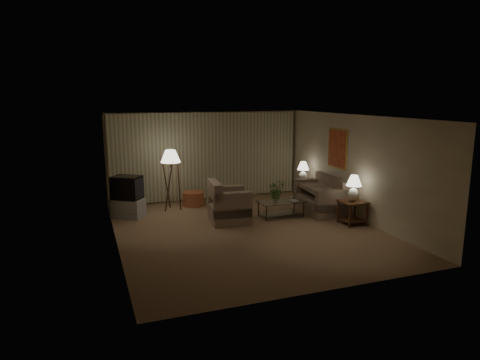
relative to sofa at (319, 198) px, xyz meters
name	(u,v)px	position (x,y,z in m)	size (l,w,h in m)	color
ground	(246,230)	(-2.50, -0.87, -0.38)	(7.00, 7.00, 0.00)	olive
room_shell	(227,150)	(-2.48, 0.64, 1.36)	(6.04, 7.02, 2.72)	beige
sofa	(319,198)	(0.00, 0.00, 0.00)	(1.92, 1.25, 0.77)	gray
armchair	(229,206)	(-2.66, -0.07, 0.04)	(1.19, 1.14, 0.84)	gray
side_table_near	(353,208)	(0.15, -1.35, 0.03)	(0.60, 0.60, 0.60)	#37220F
side_table_far	(303,188)	(0.15, 1.25, 0.01)	(0.46, 0.39, 0.60)	#37220F
table_lamp_near	(354,186)	(0.15, -1.35, 0.60)	(0.38, 0.38, 0.65)	white
table_lamp_far	(303,170)	(0.15, 1.25, 0.58)	(0.36, 0.36, 0.62)	white
coffee_table	(281,206)	(-1.22, -0.10, -0.11)	(1.21, 0.66, 0.41)	silver
tv_cabinet	(128,208)	(-5.05, 1.23, -0.13)	(0.96, 0.89, 0.50)	#B4B5B7
crt_tv	(127,188)	(-5.05, 1.23, 0.42)	(0.88, 0.83, 0.61)	black
floor_lamp	(171,179)	(-3.81, 1.60, 0.51)	(0.55, 0.55, 1.70)	#37220F
ottoman	(193,199)	(-3.13, 1.83, -0.18)	(0.62, 0.62, 0.41)	#A86038
vase	(276,199)	(-1.37, -0.10, 0.10)	(0.14, 0.14, 0.14)	silver
flowers	(276,187)	(-1.37, -0.10, 0.42)	(0.45, 0.39, 0.50)	#497132
book	(291,201)	(-0.97, -0.20, 0.04)	(0.18, 0.24, 0.02)	olive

